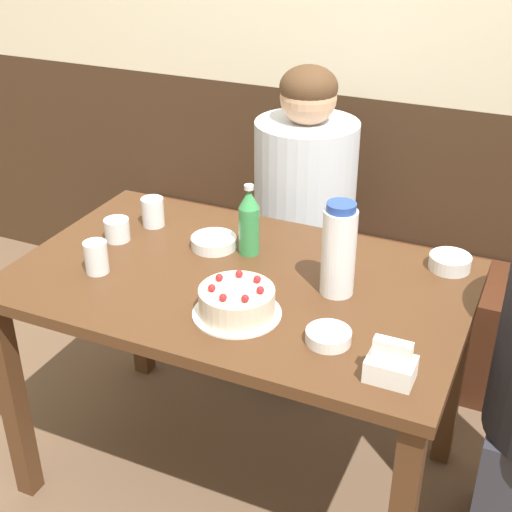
{
  "coord_description": "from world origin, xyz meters",
  "views": [
    {
      "loc": [
        0.77,
        -1.58,
        1.78
      ],
      "look_at": [
        0.03,
        0.05,
        0.81
      ],
      "focal_mm": 50.0,
      "sensor_mm": 36.0,
      "label": 1
    }
  ],
  "objects_px": {
    "glass_shot_small": "(96,257)",
    "glass_tumbler_short": "(117,230)",
    "napkin_holder": "(391,365)",
    "bowl_soup_white": "(214,242)",
    "water_pitcher": "(339,250)",
    "soju_bottle": "(249,221)",
    "bowl_side_dish": "(450,262)",
    "bowl_rice_small": "(328,336)",
    "birthday_cake": "(237,302)",
    "glass_water_tall": "(153,212)",
    "person_pale_blue_shirt": "(304,230)",
    "bench_seat": "(326,297)"
  },
  "relations": [
    {
      "from": "bowl_soup_white",
      "to": "bowl_rice_small",
      "type": "xyz_separation_m",
      "value": [
        0.49,
        -0.33,
        -0.0
      ]
    },
    {
      "from": "soju_bottle",
      "to": "napkin_holder",
      "type": "relative_size",
      "value": 2.02
    },
    {
      "from": "person_pale_blue_shirt",
      "to": "napkin_holder",
      "type": "bearing_deg",
      "value": 31.04
    },
    {
      "from": "napkin_holder",
      "to": "person_pale_blue_shirt",
      "type": "bearing_deg",
      "value": 121.04
    },
    {
      "from": "bowl_soup_white",
      "to": "bowl_side_dish",
      "type": "bearing_deg",
      "value": 13.36
    },
    {
      "from": "bowl_soup_white",
      "to": "glass_tumbler_short",
      "type": "distance_m",
      "value": 0.31
    },
    {
      "from": "water_pitcher",
      "to": "bowl_side_dish",
      "type": "bearing_deg",
      "value": 45.17
    },
    {
      "from": "bowl_rice_small",
      "to": "bowl_side_dish",
      "type": "height_order",
      "value": "bowl_side_dish"
    },
    {
      "from": "glass_shot_small",
      "to": "glass_tumbler_short",
      "type": "bearing_deg",
      "value": 107.71
    },
    {
      "from": "glass_tumbler_short",
      "to": "glass_shot_small",
      "type": "relative_size",
      "value": 0.83
    },
    {
      "from": "bench_seat",
      "to": "bowl_side_dish",
      "type": "relative_size",
      "value": 15.42
    },
    {
      "from": "birthday_cake",
      "to": "napkin_holder",
      "type": "distance_m",
      "value": 0.45
    },
    {
      "from": "bench_seat",
      "to": "bowl_soup_white",
      "type": "relative_size",
      "value": 13.26
    },
    {
      "from": "glass_shot_small",
      "to": "bowl_soup_white",
      "type": "bearing_deg",
      "value": 49.21
    },
    {
      "from": "bowl_soup_white",
      "to": "glass_water_tall",
      "type": "xyz_separation_m",
      "value": [
        -0.25,
        0.06,
        0.03
      ]
    },
    {
      "from": "soju_bottle",
      "to": "glass_tumbler_short",
      "type": "bearing_deg",
      "value": -167.45
    },
    {
      "from": "soju_bottle",
      "to": "person_pale_blue_shirt",
      "type": "bearing_deg",
      "value": 91.59
    },
    {
      "from": "bench_seat",
      "to": "glass_water_tall",
      "type": "xyz_separation_m",
      "value": [
        -0.4,
        -0.64,
        0.58
      ]
    },
    {
      "from": "napkin_holder",
      "to": "bowl_rice_small",
      "type": "relative_size",
      "value": 0.97
    },
    {
      "from": "bowl_side_dish",
      "to": "person_pale_blue_shirt",
      "type": "xyz_separation_m",
      "value": [
        -0.59,
        0.36,
        -0.18
      ]
    },
    {
      "from": "napkin_holder",
      "to": "glass_shot_small",
      "type": "relative_size",
      "value": 1.15
    },
    {
      "from": "water_pitcher",
      "to": "bowl_soup_white",
      "type": "xyz_separation_m",
      "value": [
        -0.43,
        0.1,
        -0.11
      ]
    },
    {
      "from": "bench_seat",
      "to": "bowl_rice_small",
      "type": "relative_size",
      "value": 16.38
    },
    {
      "from": "napkin_holder",
      "to": "person_pale_blue_shirt",
      "type": "xyz_separation_m",
      "value": [
        -0.56,
        0.94,
        -0.2
      ]
    },
    {
      "from": "birthday_cake",
      "to": "bowl_soup_white",
      "type": "height_order",
      "value": "birthday_cake"
    },
    {
      "from": "napkin_holder",
      "to": "person_pale_blue_shirt",
      "type": "relative_size",
      "value": 0.09
    },
    {
      "from": "bench_seat",
      "to": "water_pitcher",
      "type": "relative_size",
      "value": 6.97
    },
    {
      "from": "napkin_holder",
      "to": "glass_shot_small",
      "type": "bearing_deg",
      "value": 171.41
    },
    {
      "from": "birthday_cake",
      "to": "glass_tumbler_short",
      "type": "xyz_separation_m",
      "value": [
        -0.53,
        0.23,
        -0.0
      ]
    },
    {
      "from": "soju_bottle",
      "to": "glass_water_tall",
      "type": "bearing_deg",
      "value": 173.01
    },
    {
      "from": "bowl_rice_small",
      "to": "bowl_side_dish",
      "type": "relative_size",
      "value": 0.94
    },
    {
      "from": "soju_bottle",
      "to": "bowl_side_dish",
      "type": "distance_m",
      "value": 0.6
    },
    {
      "from": "bowl_rice_small",
      "to": "bowl_side_dish",
      "type": "bearing_deg",
      "value": 67.87
    },
    {
      "from": "bowl_soup_white",
      "to": "glass_shot_small",
      "type": "bearing_deg",
      "value": -130.79
    },
    {
      "from": "glass_tumbler_short",
      "to": "bowl_rice_small",
      "type": "bearing_deg",
      "value": -17.67
    },
    {
      "from": "water_pitcher",
      "to": "bowl_soup_white",
      "type": "distance_m",
      "value": 0.45
    },
    {
      "from": "napkin_holder",
      "to": "bowl_soup_white",
      "type": "xyz_separation_m",
      "value": [
        -0.66,
        0.41,
        -0.02
      ]
    },
    {
      "from": "water_pitcher",
      "to": "napkin_holder",
      "type": "bearing_deg",
      "value": -53.27
    },
    {
      "from": "person_pale_blue_shirt",
      "to": "bowl_rice_small",
      "type": "bearing_deg",
      "value": 24.35
    },
    {
      "from": "birthday_cake",
      "to": "bowl_side_dish",
      "type": "relative_size",
      "value": 1.94
    },
    {
      "from": "bench_seat",
      "to": "napkin_holder",
      "type": "height_order",
      "value": "napkin_holder"
    },
    {
      "from": "birthday_cake",
      "to": "person_pale_blue_shirt",
      "type": "bearing_deg",
      "value": 98.73
    },
    {
      "from": "bowl_soup_white",
      "to": "bowl_side_dish",
      "type": "relative_size",
      "value": 1.16
    },
    {
      "from": "bench_seat",
      "to": "bowl_soup_white",
      "type": "height_order",
      "value": "bowl_soup_white"
    },
    {
      "from": "birthday_cake",
      "to": "glass_water_tall",
      "type": "height_order",
      "value": "birthday_cake"
    },
    {
      "from": "water_pitcher",
      "to": "glass_water_tall",
      "type": "xyz_separation_m",
      "value": [
        -0.68,
        0.15,
        -0.08
      ]
    },
    {
      "from": "napkin_holder",
      "to": "glass_water_tall",
      "type": "height_order",
      "value": "napkin_holder"
    },
    {
      "from": "soju_bottle",
      "to": "bowl_rice_small",
      "type": "height_order",
      "value": "soju_bottle"
    },
    {
      "from": "bench_seat",
      "to": "glass_shot_small",
      "type": "distance_m",
      "value": 1.2
    },
    {
      "from": "napkin_holder",
      "to": "glass_water_tall",
      "type": "relative_size",
      "value": 1.16
    }
  ]
}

